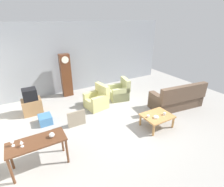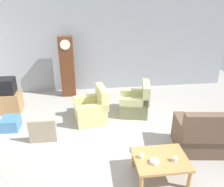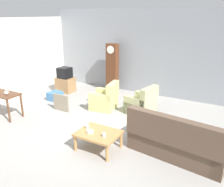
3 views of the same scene
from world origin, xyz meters
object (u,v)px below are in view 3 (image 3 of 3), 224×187
object	(u,v)px
armchair_olive_near	(105,100)
coffee_table_wood	(98,135)
cup_white_porcelain	(87,127)
bowl_white_stacked	(90,132)
framed_picture_leaning	(61,103)
storage_box_blue	(55,96)
cup_blue_rimmed	(104,135)
tv_stand_cabinet	(65,85)
tv_crt	(65,73)
couch_floral	(176,142)
glass_dome_cloche	(6,93)
armchair_olive_far	(142,104)
grandfather_clock	(112,68)
console_table_dark	(1,96)

from	to	relation	value
armchair_olive_near	coffee_table_wood	world-z (taller)	armchair_olive_near
cup_white_porcelain	bowl_white_stacked	size ratio (longest dim) A/B	0.53
framed_picture_leaning	storage_box_blue	distance (m)	1.13
armchair_olive_near	cup_blue_rimmed	size ratio (longest dim) A/B	10.59
storage_box_blue	cup_blue_rimmed	xyz separation A→B (m)	(3.40, -2.14, 0.32)
bowl_white_stacked	tv_stand_cabinet	bearing A→B (deg)	137.16
tv_crt	couch_floral	bearing A→B (deg)	-24.88
armchair_olive_near	tv_crt	distance (m)	2.50
armchair_olive_near	glass_dome_cloche	xyz separation A→B (m)	(-2.14, -2.06, 0.51)
couch_floral	coffee_table_wood	bearing A→B (deg)	-159.99
coffee_table_wood	cup_blue_rimmed	xyz separation A→B (m)	(0.21, -0.10, 0.10)
armchair_olive_near	bowl_white_stacked	distance (m)	2.51
storage_box_blue	cup_blue_rimmed	distance (m)	4.03
cup_blue_rimmed	storage_box_blue	bearing A→B (deg)	147.84
tv_crt	storage_box_blue	xyz separation A→B (m)	(0.28, -0.93, -0.64)
tv_crt	cup_white_porcelain	size ratio (longest dim) A/B	5.76
armchair_olive_far	coffee_table_wood	distance (m)	2.42
couch_floral	grandfather_clock	size ratio (longest dim) A/B	1.14
console_table_dark	cup_white_porcelain	bearing A→B (deg)	-2.04
armchair_olive_far	glass_dome_cloche	xyz separation A→B (m)	(-3.34, -2.28, 0.51)
console_table_dark	bowl_white_stacked	size ratio (longest dim) A/B	8.27
tv_crt	cup_blue_rimmed	size ratio (longest dim) A/B	5.53
tv_stand_cabinet	storage_box_blue	xyz separation A→B (m)	(0.28, -0.93, -0.14)
tv_crt	armchair_olive_far	bearing A→B (deg)	-8.85
armchair_olive_far	framed_picture_leaning	bearing A→B (deg)	-155.61
tv_stand_cabinet	cup_white_porcelain	bearing A→B (deg)	-43.02
grandfather_clock	framed_picture_leaning	bearing A→B (deg)	-100.09
couch_floral	cup_blue_rimmed	xyz separation A→B (m)	(-1.43, -0.70, 0.12)
armchair_olive_far	glass_dome_cloche	size ratio (longest dim) A/B	7.30
armchair_olive_near	tv_stand_cabinet	size ratio (longest dim) A/B	1.35
grandfather_clock	tv_crt	distance (m)	1.90
storage_box_blue	console_table_dark	bearing A→B (deg)	-103.16
console_table_dark	coffee_table_wood	bearing A→B (deg)	-2.72
tv_stand_cabinet	tv_crt	world-z (taller)	tv_crt
couch_floral	storage_box_blue	size ratio (longest dim) A/B	4.64
tv_crt	coffee_table_wood	bearing A→B (deg)	-40.57
armchair_olive_near	tv_crt	xyz separation A→B (m)	(-2.33, 0.78, 0.48)
cup_blue_rimmed	armchair_olive_far	bearing A→B (deg)	93.38
armchair_olive_far	bowl_white_stacked	xyz separation A→B (m)	(-0.22, -2.53, 0.15)
grandfather_clock	cup_white_porcelain	bearing A→B (deg)	-68.92
grandfather_clock	tv_stand_cabinet	size ratio (longest dim) A/B	2.83
coffee_table_wood	console_table_dark	xyz separation A→B (m)	(-3.63, 0.17, 0.27)
couch_floral	console_table_dark	bearing A→B (deg)	-175.37
cup_blue_rimmed	couch_floral	bearing A→B (deg)	26.09
tv_stand_cabinet	cup_blue_rimmed	distance (m)	4.80
armchair_olive_near	tv_stand_cabinet	world-z (taller)	armchair_olive_near
glass_dome_cloche	armchair_olive_near	bearing A→B (deg)	43.92
tv_crt	armchair_olive_near	bearing A→B (deg)	-18.44
grandfather_clock	tv_crt	size ratio (longest dim) A/B	4.01
storage_box_blue	cup_white_porcelain	bearing A→B (deg)	-34.88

